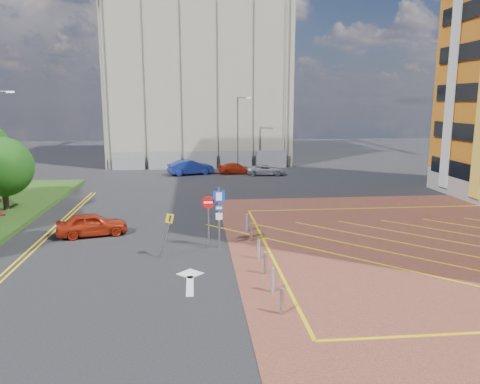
{
  "coord_description": "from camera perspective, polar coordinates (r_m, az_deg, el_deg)",
  "views": [
    {
      "loc": [
        -0.73,
        -22.4,
        7.55
      ],
      "look_at": [
        1.85,
        3.69,
        2.42
      ],
      "focal_mm": 35.0,
      "sensor_mm": 36.0,
      "label": 1
    }
  ],
  "objects": [
    {
      "name": "ground",
      "position": [
        23.65,
        -3.62,
        -7.58
      ],
      "size": [
        140.0,
        140.0,
        0.0
      ],
      "primitive_type": "plane",
      "color": "black",
      "rests_on": "ground"
    },
    {
      "name": "lamp_back",
      "position": [
        50.73,
        -0.19,
        7.45
      ],
      "size": [
        1.53,
        0.16,
        8.0
      ],
      "color": "#9EA0A8",
      "rests_on": "ground"
    },
    {
      "name": "car_silver_back",
      "position": [
        48.35,
        3.17,
        2.71
      ],
      "size": [
        4.1,
        2.21,
        1.09
      ],
      "primitive_type": "imported",
      "rotation": [
        0.0,
        0.0,
        1.47
      ],
      "color": "#B4B3BA",
      "rests_on": "ground"
    },
    {
      "name": "forecourt",
      "position": [
        27.84,
        26.72,
        -5.87
      ],
      "size": [
        26.0,
        26.0,
        0.02
      ],
      "primitive_type": "cube",
      "color": "brown",
      "rests_on": "ground"
    },
    {
      "name": "car_red_back",
      "position": [
        49.2,
        -0.46,
        2.89
      ],
      "size": [
        3.95,
        1.78,
        1.12
      ],
      "primitive_type": "imported",
      "rotation": [
        0.0,
        0.0,
        1.62
      ],
      "color": "#A0230D",
      "rests_on": "ground"
    },
    {
      "name": "warning_sign",
      "position": [
        22.89,
        -8.89,
        -4.58
      ],
      "size": [
        0.79,
        0.43,
        2.24
      ],
      "color": "#9EA0A8",
      "rests_on": "ground"
    },
    {
      "name": "car_blue_back",
      "position": [
        48.82,
        -6.03,
        3.01
      ],
      "size": [
        4.94,
        2.86,
        1.54
      ],
      "primitive_type": "imported",
      "rotation": [
        0.0,
        0.0,
        1.85
      ],
      "color": "navy",
      "rests_on": "ground"
    },
    {
      "name": "car_red_left",
      "position": [
        27.89,
        -17.6,
        -3.77
      ],
      "size": [
        4.14,
        2.47,
        1.32
      ],
      "primitive_type": "imported",
      "rotation": [
        0.0,
        0.0,
        1.82
      ],
      "color": "#A2240D",
      "rests_on": "ground"
    },
    {
      "name": "sign_cluster",
      "position": [
        24.06,
        -3.05,
        -2.4
      ],
      "size": [
        1.17,
        0.12,
        3.2
      ],
      "color": "#9EA0A8",
      "rests_on": "ground"
    },
    {
      "name": "tree_c",
      "position": [
        35.1,
        -26.97,
        2.72
      ],
      "size": [
        4.0,
        4.0,
        4.9
      ],
      "color": "#3D2B1C",
      "rests_on": "grass_bed"
    },
    {
      "name": "construction_building",
      "position": [
        62.5,
        -5.12,
        14.18
      ],
      "size": [
        21.2,
        19.2,
        22.0
      ],
      "primitive_type": "cube",
      "color": "#AEA58E",
      "rests_on": "ground"
    },
    {
      "name": "construction_fence",
      "position": [
        52.83,
        -3.73,
        3.91
      ],
      "size": [
        21.6,
        0.06,
        2.0
      ],
      "primitive_type": "cube",
      "color": "gray",
      "rests_on": "ground"
    },
    {
      "name": "bollard_row",
      "position": [
        22.11,
        2.55,
        -7.62
      ],
      "size": [
        0.14,
        11.14,
        0.9
      ],
      "color": "#9EA0A8",
      "rests_on": "forecourt"
    }
  ]
}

